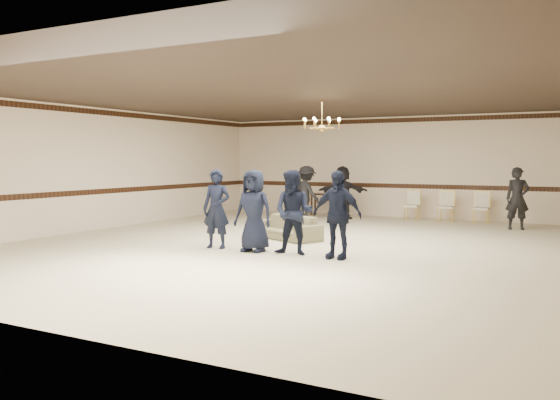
{
  "coord_description": "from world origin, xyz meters",
  "views": [
    {
      "loc": [
        5.54,
        -11.28,
        1.86
      ],
      "look_at": [
        -0.27,
        -0.5,
        1.0
      ],
      "focal_mm": 37.77,
      "sensor_mm": 36.0,
      "label": 1
    }
  ],
  "objects_px": {
    "adult_right": "(518,198)",
    "console_table": "(324,204)",
    "chandelier": "(322,114)",
    "banquet_chair_left": "(412,205)",
    "boy_a": "(216,209)",
    "settee": "(285,227)",
    "adult_left": "(306,193)",
    "boy_b": "(254,211)",
    "boy_d": "(337,215)",
    "boy_c": "(294,213)",
    "banquet_chair_mid": "(445,207)",
    "banquet_chair_right": "(481,208)",
    "adult_mid": "(343,192)"
  },
  "relations": [
    {
      "from": "adult_right",
      "to": "console_table",
      "type": "bearing_deg",
      "value": 151.88
    },
    {
      "from": "chandelier",
      "to": "banquet_chair_left",
      "type": "relative_size",
      "value": 1.04
    },
    {
      "from": "chandelier",
      "to": "banquet_chair_left",
      "type": "xyz_separation_m",
      "value": [
        0.64,
        5.22,
        -2.42
      ]
    },
    {
      "from": "boy_a",
      "to": "settee",
      "type": "relative_size",
      "value": 0.88
    },
    {
      "from": "adult_left",
      "to": "boy_b",
      "type": "bearing_deg",
      "value": 131.68
    },
    {
      "from": "boy_d",
      "to": "console_table",
      "type": "bearing_deg",
      "value": 116.84
    },
    {
      "from": "boy_b",
      "to": "boy_c",
      "type": "xyz_separation_m",
      "value": [
        0.9,
        0.0,
        0.0
      ]
    },
    {
      "from": "settee",
      "to": "console_table",
      "type": "bearing_deg",
      "value": 128.45
    },
    {
      "from": "adult_left",
      "to": "banquet_chair_mid",
      "type": "relative_size",
      "value": 1.82
    },
    {
      "from": "boy_c",
      "to": "console_table",
      "type": "relative_size",
      "value": 1.92
    },
    {
      "from": "boy_b",
      "to": "adult_right",
      "type": "xyz_separation_m",
      "value": [
        4.22,
        6.42,
        -0.0
      ]
    },
    {
      "from": "adult_right",
      "to": "console_table",
      "type": "distance_m",
      "value": 6.22
    },
    {
      "from": "adult_right",
      "to": "banquet_chair_left",
      "type": "xyz_separation_m",
      "value": [
        -3.09,
        1.01,
        -0.37
      ]
    },
    {
      "from": "adult_left",
      "to": "banquet_chair_right",
      "type": "bearing_deg",
      "value": -139.65
    },
    {
      "from": "chandelier",
      "to": "boy_b",
      "type": "relative_size",
      "value": 0.57
    },
    {
      "from": "boy_a",
      "to": "boy_b",
      "type": "distance_m",
      "value": 0.9
    },
    {
      "from": "boy_b",
      "to": "banquet_chair_left",
      "type": "bearing_deg",
      "value": 78.84
    },
    {
      "from": "boy_a",
      "to": "adult_left",
      "type": "distance_m",
      "value": 6.19
    },
    {
      "from": "chandelier",
      "to": "banquet_chair_right",
      "type": "distance_m",
      "value": 6.34
    },
    {
      "from": "boy_c",
      "to": "banquet_chair_mid",
      "type": "height_order",
      "value": "boy_c"
    },
    {
      "from": "settee",
      "to": "adult_right",
      "type": "xyz_separation_m",
      "value": [
        4.53,
        4.48,
        0.55
      ]
    },
    {
      "from": "boy_d",
      "to": "adult_right",
      "type": "distance_m",
      "value": 6.86
    },
    {
      "from": "boy_b",
      "to": "settee",
      "type": "height_order",
      "value": "boy_b"
    },
    {
      "from": "boy_a",
      "to": "boy_b",
      "type": "xyz_separation_m",
      "value": [
        0.9,
        0.0,
        0.0
      ]
    },
    {
      "from": "boy_d",
      "to": "boy_a",
      "type": "bearing_deg",
      "value": -178.82
    },
    {
      "from": "adult_right",
      "to": "console_table",
      "type": "height_order",
      "value": "adult_right"
    },
    {
      "from": "chandelier",
      "to": "boy_d",
      "type": "xyz_separation_m",
      "value": [
        1.31,
        -2.2,
        -2.05
      ]
    },
    {
      "from": "banquet_chair_mid",
      "to": "banquet_chair_left",
      "type": "bearing_deg",
      "value": 175.69
    },
    {
      "from": "chandelier",
      "to": "adult_left",
      "type": "relative_size",
      "value": 0.57
    },
    {
      "from": "chandelier",
      "to": "banquet_chair_left",
      "type": "distance_m",
      "value": 5.79
    },
    {
      "from": "adult_left",
      "to": "adult_mid",
      "type": "height_order",
      "value": "same"
    },
    {
      "from": "adult_left",
      "to": "banquet_chair_right",
      "type": "height_order",
      "value": "adult_left"
    },
    {
      "from": "boy_b",
      "to": "adult_right",
      "type": "bearing_deg",
      "value": 54.22
    },
    {
      "from": "boy_c",
      "to": "banquet_chair_left",
      "type": "xyz_separation_m",
      "value": [
        0.24,
        7.43,
        -0.37
      ]
    },
    {
      "from": "boy_a",
      "to": "boy_d",
      "type": "distance_m",
      "value": 2.7
    },
    {
      "from": "settee",
      "to": "adult_mid",
      "type": "height_order",
      "value": "adult_mid"
    },
    {
      "from": "adult_right",
      "to": "chandelier",
      "type": "bearing_deg",
      "value": -148.37
    },
    {
      "from": "boy_b",
      "to": "settee",
      "type": "xyz_separation_m",
      "value": [
        -0.31,
        1.95,
        -0.55
      ]
    },
    {
      "from": "settee",
      "to": "banquet_chair_right",
      "type": "xyz_separation_m",
      "value": [
        3.44,
        5.48,
        0.18
      ]
    },
    {
      "from": "adult_right",
      "to": "banquet_chair_mid",
      "type": "height_order",
      "value": "adult_right"
    },
    {
      "from": "boy_d",
      "to": "boy_c",
      "type": "bearing_deg",
      "value": -178.82
    },
    {
      "from": "banquet_chair_right",
      "to": "console_table",
      "type": "bearing_deg",
      "value": 176.13
    },
    {
      "from": "banquet_chair_left",
      "to": "banquet_chair_right",
      "type": "xyz_separation_m",
      "value": [
        2.0,
        0.0,
        0.0
      ]
    },
    {
      "from": "boy_c",
      "to": "adult_mid",
      "type": "xyz_separation_m",
      "value": [
        -1.78,
        6.82,
        -0.0
      ]
    },
    {
      "from": "banquet_chair_right",
      "to": "console_table",
      "type": "height_order",
      "value": "banquet_chair_right"
    },
    {
      "from": "chandelier",
      "to": "banquet_chair_right",
      "type": "height_order",
      "value": "chandelier"
    },
    {
      "from": "adult_mid",
      "to": "banquet_chair_mid",
      "type": "xyz_separation_m",
      "value": [
        3.01,
        0.61,
        -0.37
      ]
    },
    {
      "from": "banquet_chair_left",
      "to": "banquet_chair_mid",
      "type": "xyz_separation_m",
      "value": [
        1.0,
        0.0,
        0.0
      ]
    },
    {
      "from": "adult_left",
      "to": "adult_mid",
      "type": "relative_size",
      "value": 1.0
    },
    {
      "from": "chandelier",
      "to": "banquet_chair_right",
      "type": "relative_size",
      "value": 1.04
    }
  ]
}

